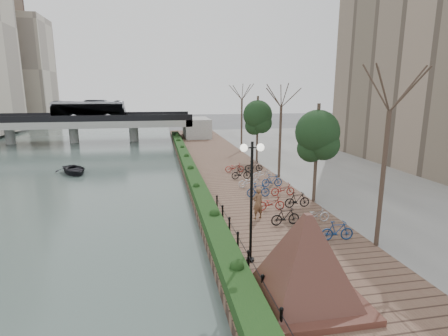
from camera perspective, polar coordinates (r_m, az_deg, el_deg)
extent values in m
plane|color=#59595B|center=(14.42, -0.71, -20.01)|extent=(220.00, 220.00, 0.00)
cube|color=#455651|center=(39.95, -29.24, -0.37)|extent=(30.00, 130.00, 0.02)
cube|color=brown|center=(31.04, 1.01, -1.57)|extent=(8.00, 75.00, 0.50)
cube|color=slate|center=(37.60, 25.64, -0.34)|extent=(24.00, 75.00, 0.50)
cube|color=#133412|center=(32.85, -5.69, 0.13)|extent=(1.10, 56.00, 0.60)
cylinder|color=black|center=(11.85, 9.30, -23.27)|extent=(0.10, 0.10, 0.70)
cylinder|color=black|center=(13.43, 6.27, -18.49)|extent=(0.10, 0.10, 0.70)
cylinder|color=black|center=(15.11, 4.01, -14.72)|extent=(0.10, 0.10, 0.70)
cylinder|color=black|center=(16.86, 2.27, -11.70)|extent=(0.10, 0.10, 0.70)
cylinder|color=black|center=(18.67, 0.89, -9.24)|extent=(0.10, 0.10, 0.70)
cylinder|color=black|center=(20.50, -0.23, -7.22)|extent=(0.10, 0.10, 0.70)
cylinder|color=black|center=(22.37, -1.15, -5.53)|extent=(0.10, 0.10, 0.70)
cube|color=#4D2521|center=(13.54, 12.91, -19.66)|extent=(3.86, 3.86, 0.23)
pyramid|color=#4D2521|center=(12.77, 13.26, -13.58)|extent=(6.10, 6.10, 2.95)
cylinder|color=black|center=(14.81, 4.47, -5.77)|extent=(0.12, 0.12, 5.25)
cylinder|color=black|center=(14.25, 4.63, 3.33)|extent=(0.70, 0.06, 0.06)
sphere|color=white|center=(14.16, 3.26, 3.30)|extent=(0.32, 0.32, 0.32)
sphere|color=white|center=(14.34, 5.98, 3.37)|extent=(0.32, 0.32, 0.32)
imported|color=brown|center=(20.33, 5.54, -5.72)|extent=(0.79, 0.64, 1.87)
imported|color=silver|center=(17.52, 12.93, -10.70)|extent=(0.60, 1.71, 0.90)
imported|color=black|center=(19.74, 9.94, -7.74)|extent=(0.47, 1.66, 1.00)
imported|color=maroon|center=(22.07, 7.58, -5.62)|extent=(0.60, 1.72, 0.90)
imported|color=navy|center=(24.43, 5.69, -3.67)|extent=(0.47, 1.66, 1.00)
imported|color=silver|center=(26.86, 4.15, -2.28)|extent=(0.60, 1.71, 0.90)
imported|color=black|center=(29.29, 2.86, -0.92)|extent=(0.47, 1.66, 1.00)
imported|color=maroon|center=(31.78, 1.78, 0.05)|extent=(0.60, 1.72, 0.90)
imported|color=navy|center=(18.27, 18.21, -9.88)|extent=(0.47, 1.66, 1.00)
imported|color=silver|center=(20.44, 14.71, -7.41)|extent=(0.60, 1.71, 0.90)
imported|color=black|center=(22.67, 11.93, -5.17)|extent=(0.47, 1.66, 1.00)
imported|color=maroon|center=(25.00, 9.66, -3.54)|extent=(0.60, 1.71, 0.90)
imported|color=navy|center=(27.35, 7.80, -1.99)|extent=(0.47, 1.66, 1.00)
imported|color=silver|center=(29.77, 6.23, -0.86)|extent=(0.60, 1.71, 0.90)
imported|color=black|center=(32.19, 4.91, 0.26)|extent=(0.47, 1.66, 1.00)
cube|color=#979792|center=(58.64, -23.46, 6.73)|extent=(36.00, 8.00, 1.00)
cube|color=black|center=(54.78, -24.43, 7.32)|extent=(36.00, 0.15, 0.90)
cube|color=black|center=(62.38, -22.77, 7.94)|extent=(36.00, 0.15, 0.90)
cylinder|color=#979792|center=(61.42, -31.55, 4.49)|extent=(1.40, 1.40, 2.50)
cylinder|color=#979792|center=(58.81, -23.32, 5.04)|extent=(1.40, 1.40, 2.50)
cylinder|color=#979792|center=(57.50, -14.51, 5.50)|extent=(1.40, 1.40, 2.50)
imported|color=silver|center=(58.00, -21.15, 8.85)|extent=(2.52, 10.77, 3.00)
imported|color=black|center=(36.37, -23.31, -0.24)|extent=(4.33, 4.77, 0.81)
cube|color=#BAAE9B|center=(97.18, -30.06, 13.57)|extent=(12.00, 12.00, 24.00)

